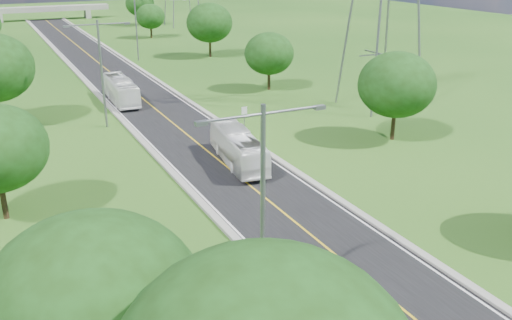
{
  "coord_description": "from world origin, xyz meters",
  "views": [
    {
      "loc": [
        -16.13,
        -8.0,
        15.88
      ],
      "look_at": [
        -0.8,
        23.27,
        3.0
      ],
      "focal_mm": 40.0,
      "sensor_mm": 36.0,
      "label": 1
    }
  ],
  "objects": [
    {
      "name": "tree_rb",
      "position": [
        16.0,
        30.0,
        4.95
      ],
      "size": [
        6.72,
        6.72,
        7.82
      ],
      "color": "black",
      "rests_on": "ground"
    },
    {
      "name": "streetlight_mid_left",
      "position": [
        -6.0,
        45.0,
        5.94
      ],
      "size": [
        5.9,
        0.25,
        10.0
      ],
      "color": "slate",
      "rests_on": "ground"
    },
    {
      "name": "curb_left",
      "position": [
        -4.25,
        66.0,
        0.11
      ],
      "size": [
        0.5,
        150.0,
        0.22
      ],
      "primitive_type": "cube",
      "color": "gray",
      "rests_on": "ground"
    },
    {
      "name": "bus_inbound",
      "position": [
        -2.47,
        53.65,
        1.4
      ],
      "size": [
        2.62,
        9.73,
        2.69
      ],
      "primitive_type": "imported",
      "rotation": [
        0.0,
        0.0,
        -0.04
      ],
      "color": "white",
      "rests_on": "road"
    },
    {
      "name": "tree_rc",
      "position": [
        15.0,
        52.0,
        4.33
      ],
      "size": [
        5.88,
        5.88,
        6.84
      ],
      "color": "black",
      "rests_on": "ground"
    },
    {
      "name": "streetlight_near_left",
      "position": [
        -6.0,
        12.0,
        5.94
      ],
      "size": [
        5.9,
        0.25,
        10.0
      ],
      "color": "slate",
      "rests_on": "ground"
    },
    {
      "name": "ground",
      "position": [
        0.0,
        60.0,
        0.0
      ],
      "size": [
        260.0,
        260.0,
        0.0
      ],
      "primitive_type": "plane",
      "color": "#1E4914",
      "rests_on": "ground"
    },
    {
      "name": "curb_right",
      "position": [
        4.25,
        66.0,
        0.11
      ],
      "size": [
        0.5,
        150.0,
        0.22
      ],
      "primitive_type": "cube",
      "color": "gray",
      "rests_on": "ground"
    },
    {
      "name": "tree_re",
      "position": [
        14.5,
        100.0,
        4.02
      ],
      "size": [
        5.46,
        5.46,
        6.35
      ],
      "color": "black",
      "rests_on": "ground"
    },
    {
      "name": "tree_rf",
      "position": [
        18.0,
        120.0,
        4.64
      ],
      "size": [
        6.3,
        6.3,
        7.33
      ],
      "color": "black",
      "rests_on": "ground"
    },
    {
      "name": "tree_rd",
      "position": [
        17.0,
        76.0,
        5.27
      ],
      "size": [
        7.14,
        7.14,
        8.3
      ],
      "color": "black",
      "rests_on": "ground"
    },
    {
      "name": "streetlight_far_right",
      "position": [
        6.0,
        78.0,
        5.94
      ],
      "size": [
        5.9,
        0.25,
        10.0
      ],
      "color": "slate",
      "rests_on": "ground"
    },
    {
      "name": "bus_outbound",
      "position": [
        1.12,
        30.37,
        1.38
      ],
      "size": [
        3.5,
        9.66,
        2.63
      ],
      "primitive_type": "imported",
      "rotation": [
        0.0,
        0.0,
        3.0
      ],
      "color": "white",
      "rests_on": "road"
    },
    {
      "name": "tree_la",
      "position": [
        -14.0,
        8.0,
        5.27
      ],
      "size": [
        7.14,
        7.14,
        8.3
      ],
      "color": "black",
      "rests_on": "ground"
    },
    {
      "name": "speed_limit_sign",
      "position": [
        5.2,
        37.98,
        1.6
      ],
      "size": [
        0.55,
        0.09,
        2.4
      ],
      "color": "slate",
      "rests_on": "ground"
    },
    {
      "name": "road",
      "position": [
        0.0,
        66.0,
        0.03
      ],
      "size": [
        8.0,
        150.0,
        0.06
      ],
      "primitive_type": "cube",
      "color": "black",
      "rests_on": "ground"
    },
    {
      "name": "overpass",
      "position": [
        0.0,
        140.0,
        2.41
      ],
      "size": [
        30.0,
        3.0,
        3.2
      ],
      "color": "gray",
      "rests_on": "ground"
    }
  ]
}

